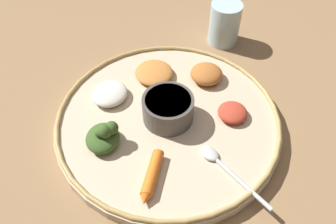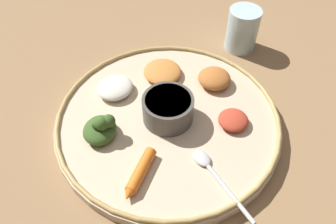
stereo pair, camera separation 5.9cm
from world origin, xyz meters
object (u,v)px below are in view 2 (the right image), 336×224
object	(u,v)px
center_bowl	(168,108)
greens_pile	(101,128)
drinking_glass	(240,31)
carrot_near_spoon	(140,173)
spoon	(213,172)

from	to	relation	value
center_bowl	greens_pile	distance (m)	0.12
center_bowl	drinking_glass	distance (m)	0.28
center_bowl	drinking_glass	xyz separation A→B (m)	(0.00, -0.28, -0.01)
greens_pile	carrot_near_spoon	world-z (taller)	greens_pile
greens_pile	carrot_near_spoon	xyz separation A→B (m)	(-0.10, 0.03, -0.01)
center_bowl	carrot_near_spoon	world-z (taller)	center_bowl
center_bowl	drinking_glass	world-z (taller)	drinking_glass
carrot_near_spoon	spoon	bearing A→B (deg)	-142.29
spoon	greens_pile	bearing A→B (deg)	12.71
spoon	drinking_glass	xyz separation A→B (m)	(0.13, -0.33, 0.02)
spoon	carrot_near_spoon	world-z (taller)	carrot_near_spoon
greens_pile	drinking_glass	world-z (taller)	drinking_glass
greens_pile	drinking_glass	xyz separation A→B (m)	(-0.07, -0.38, 0.00)
spoon	drinking_glass	size ratio (longest dim) A/B	1.47
greens_pile	carrot_near_spoon	distance (m)	0.11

